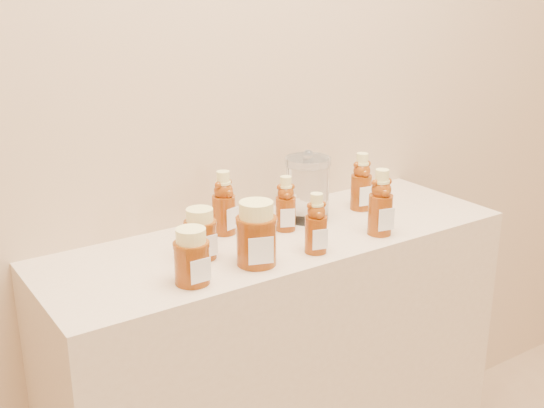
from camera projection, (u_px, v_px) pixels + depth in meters
wall_back at (235, 44)px, 1.70m from camera, size 3.50×0.02×2.70m
display_table at (279, 391)px, 1.84m from camera, size 1.20×0.40×0.90m
bear_bottle_back_left at (224, 199)px, 1.68m from camera, size 0.08×0.08×0.18m
bear_bottle_back_mid at (286, 200)px, 1.71m from camera, size 0.07×0.07×0.16m
bear_bottle_back_right at (362, 178)px, 1.86m from camera, size 0.07×0.07×0.18m
bear_bottle_front_left at (316, 219)px, 1.57m from camera, size 0.07×0.07×0.16m
bear_bottle_front_right at (381, 198)px, 1.67m from camera, size 0.08×0.08×0.19m
honey_jar_left at (192, 256)px, 1.42m from camera, size 0.08×0.08×0.12m
honey_jar_back at (200, 233)px, 1.54m from camera, size 0.08×0.08×0.12m
honey_jar_front at (256, 233)px, 1.50m from camera, size 0.12×0.12×0.15m
glass_canister at (308, 186)px, 1.78m from camera, size 0.14×0.14×0.18m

